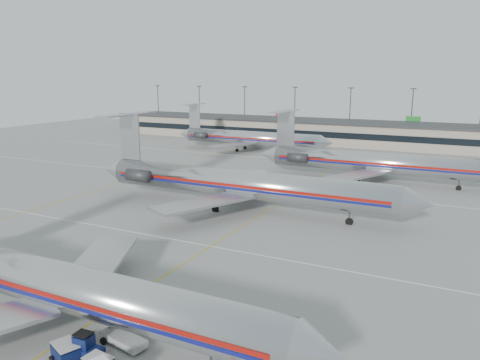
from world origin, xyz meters
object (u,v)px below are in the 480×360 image
Objects in this scene: jet_foreground at (46,281)px; jet_second_row at (237,183)px; tug_center at (86,347)px; belt_loader at (124,337)px.

jet_foreground is 34.65m from jet_second_row.
jet_foreground reaches higher than tug_center.
jet_second_row is (-1.11, 34.63, 0.41)m from jet_foreground.
belt_loader is (1.36, 2.27, -0.18)m from tug_center.
jet_second_row is at bearing 91.83° from jet_foreground.
jet_foreground is 6.91m from tug_center.
jet_second_row is 11.12× the size of belt_loader.
tug_center is at bearing -79.13° from jet_second_row.
belt_loader is (7.34, -0.02, -2.79)m from jet_foreground.
tug_center is (7.09, -36.92, -3.01)m from jet_second_row.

